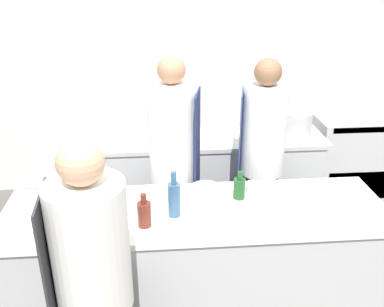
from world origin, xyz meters
The scene contains 18 objects.
wall_back centered at (0.00, 2.13, 1.40)m, with size 8.00×0.06×2.80m.
prep_counter centered at (0.00, 0.00, 0.46)m, with size 2.57×0.74×0.92m.
pass_counter centered at (0.20, 1.26, 0.46)m, with size 2.24×0.58×0.92m.
oven_range centered at (1.87, 1.74, 0.46)m, with size 0.87×0.68×0.93m.
chef_at_prep_near centered at (-0.59, -0.66, 0.85)m, with size 0.41×0.39×1.71m.
chef_at_stove centered at (-0.12, 0.61, 0.91)m, with size 0.41×0.40×1.82m.
chef_at_pass_far centered at (0.61, 0.74, 0.88)m, with size 0.40×0.39×1.76m.
bottle_olive_oil centered at (-0.34, -0.17, 1.01)m, with size 0.09×0.09×0.22m.
bottle_vinegar centered at (-0.94, 0.13, 0.99)m, with size 0.09×0.09×0.19m.
bottle_wine centered at (0.31, 0.12, 1.00)m, with size 0.08×0.08×0.20m.
bottle_cooking_oil centered at (-0.15, -0.06, 1.04)m, with size 0.08×0.08×0.32m.
bowl_mixing_large centered at (-1.01, -0.21, 0.96)m, with size 0.21×0.21×0.09m.
bowl_prep_small centered at (0.08, 0.17, 0.95)m, with size 0.21×0.21×0.07m.
bowl_ceramic_blue centered at (0.36, -0.12, 0.95)m, with size 0.17×0.17×0.06m.
bowl_wooden_salad centered at (-0.41, 0.05, 0.96)m, with size 0.24×0.24×0.09m.
cup centered at (0.41, 0.18, 0.96)m, with size 0.08×0.08×0.08m.
cutting_board centered at (0.98, -0.09, 0.92)m, with size 0.33×0.25×0.01m.
stockpot centered at (1.04, 1.21, 1.04)m, with size 0.29×0.29×0.25m.
Camera 1 is at (-0.23, -2.43, 2.42)m, focal length 40.00 mm.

